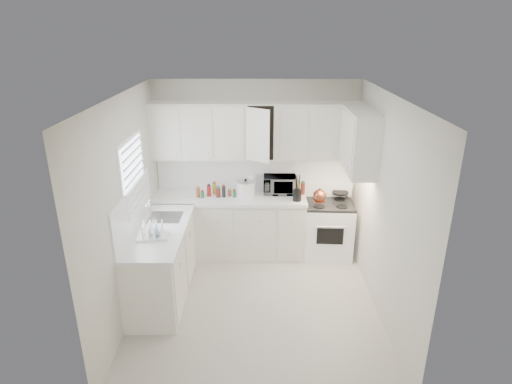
{
  "coord_description": "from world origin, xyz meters",
  "views": [
    {
      "loc": [
        0.03,
        -4.57,
        3.29
      ],
      "look_at": [
        0.0,
        0.7,
        1.25
      ],
      "focal_mm": 30.16,
      "sensor_mm": 36.0,
      "label": 1
    }
  ],
  "objects_px": {
    "stove": "(328,222)",
    "dish_rack": "(152,229)",
    "utensil_crock": "(297,188)",
    "microwave": "(280,183)",
    "rice_cooker": "(246,187)",
    "tea_kettle": "(319,195)"
  },
  "relations": [
    {
      "from": "tea_kettle",
      "to": "microwave",
      "type": "bearing_deg",
      "value": 147.5
    },
    {
      "from": "utensil_crock",
      "to": "dish_rack",
      "type": "distance_m",
      "value": 2.15
    },
    {
      "from": "rice_cooker",
      "to": "dish_rack",
      "type": "relative_size",
      "value": 0.75
    },
    {
      "from": "rice_cooker",
      "to": "stove",
      "type": "bearing_deg",
      "value": -17.18
    },
    {
      "from": "microwave",
      "to": "dish_rack",
      "type": "distance_m",
      "value": 2.15
    },
    {
      "from": "stove",
      "to": "dish_rack",
      "type": "xyz_separation_m",
      "value": [
        -2.31,
        -1.29,
        0.5
      ]
    },
    {
      "from": "rice_cooker",
      "to": "tea_kettle",
      "type": "bearing_deg",
      "value": -25.99
    },
    {
      "from": "stove",
      "to": "utensil_crock",
      "type": "xyz_separation_m",
      "value": [
        -0.5,
        -0.14,
        0.6
      ]
    },
    {
      "from": "utensil_crock",
      "to": "tea_kettle",
      "type": "bearing_deg",
      "value": -3.4
    },
    {
      "from": "microwave",
      "to": "dish_rack",
      "type": "height_order",
      "value": "microwave"
    },
    {
      "from": "utensil_crock",
      "to": "microwave",
      "type": "bearing_deg",
      "value": 127.71
    },
    {
      "from": "stove",
      "to": "rice_cooker",
      "type": "distance_m",
      "value": 1.35
    },
    {
      "from": "tea_kettle",
      "to": "rice_cooker",
      "type": "bearing_deg",
      "value": 167.76
    },
    {
      "from": "stove",
      "to": "dish_rack",
      "type": "bearing_deg",
      "value": -148.08
    },
    {
      "from": "microwave",
      "to": "utensil_crock",
      "type": "height_order",
      "value": "utensil_crock"
    },
    {
      "from": "rice_cooker",
      "to": "dish_rack",
      "type": "height_order",
      "value": "rice_cooker"
    },
    {
      "from": "stove",
      "to": "utensil_crock",
      "type": "relative_size",
      "value": 2.75
    },
    {
      "from": "rice_cooker",
      "to": "utensil_crock",
      "type": "xyz_separation_m",
      "value": [
        0.74,
        -0.17,
        0.07
      ]
    },
    {
      "from": "tea_kettle",
      "to": "rice_cooker",
      "type": "xyz_separation_m",
      "value": [
        -1.06,
        0.19,
        0.04
      ]
    },
    {
      "from": "tea_kettle",
      "to": "utensil_crock",
      "type": "bearing_deg",
      "value": 174.67
    },
    {
      "from": "stove",
      "to": "rice_cooker",
      "type": "height_order",
      "value": "rice_cooker"
    },
    {
      "from": "stove",
      "to": "dish_rack",
      "type": "relative_size",
      "value": 3.06
    }
  ]
}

